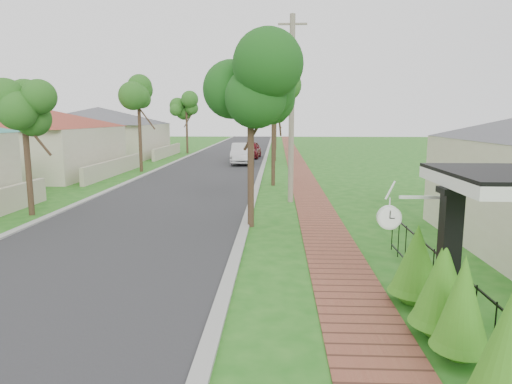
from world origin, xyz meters
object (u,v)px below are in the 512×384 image
(station_clock, at_px, (391,216))
(parked_car_red, at_px, (250,150))
(porch_post, at_px, (448,270))
(utility_pole, at_px, (292,109))
(near_tree, at_px, (251,91))
(parked_car_white, at_px, (243,154))

(station_clock, bearing_deg, parked_car_red, 97.60)
(parked_car_red, xyz_separation_m, station_clock, (4.44, -33.32, 1.20))
(parked_car_red, bearing_deg, porch_post, -77.41)
(parked_car_red, relative_size, utility_pole, 0.56)
(porch_post, bearing_deg, utility_pole, 100.48)
(parked_car_red, xyz_separation_m, near_tree, (1.60, -26.18, 3.73))
(parked_car_white, bearing_deg, station_clock, -82.39)
(porch_post, xyz_separation_m, utility_pole, (-2.25, 12.16, 2.84))
(parked_car_red, height_order, near_tree, near_tree)
(utility_pole, bearing_deg, parked_car_red, 98.06)
(parked_car_red, height_order, station_clock, station_clock)
(parked_car_red, xyz_separation_m, parked_car_white, (-0.25, -5.34, 0.06))
(near_tree, distance_m, station_clock, 8.09)
(porch_post, relative_size, station_clock, 2.38)
(near_tree, height_order, station_clock, near_tree)
(parked_car_red, bearing_deg, parked_car_white, -89.00)
(porch_post, relative_size, parked_car_red, 0.57)
(parked_car_red, bearing_deg, utility_pole, -78.29)
(utility_pole, bearing_deg, parked_car_white, 101.50)
(parked_car_white, distance_m, utility_pole, 16.85)
(utility_pole, height_order, station_clock, utility_pole)
(porch_post, distance_m, utility_pole, 12.69)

